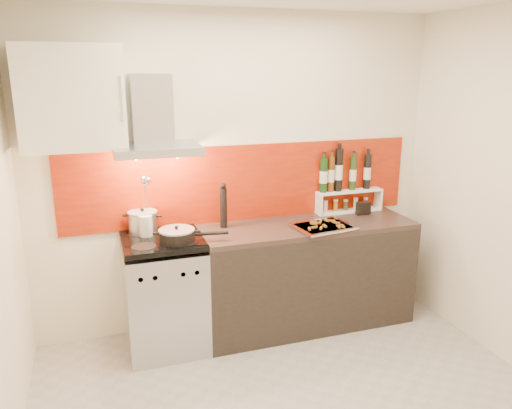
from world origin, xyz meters
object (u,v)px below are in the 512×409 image
object	(u,v)px
pepper_mill	(223,206)
baking_tray	(323,226)
counter	(306,274)
stock_pot	(143,222)
saute_pan	(178,235)
range_stove	(165,295)

from	to	relation	value
pepper_mill	baking_tray	world-z (taller)	pepper_mill
counter	stock_pot	size ratio (longest dim) A/B	7.93
stock_pot	counter	bearing A→B (deg)	-8.22
stock_pot	saute_pan	size ratio (longest dim) A/B	0.44
stock_pot	baking_tray	size ratio (longest dim) A/B	0.46
stock_pot	saute_pan	distance (m)	0.38
range_stove	stock_pot	bearing A→B (deg)	120.86
range_stove	saute_pan	size ratio (longest dim) A/B	1.78
counter	baking_tray	bearing A→B (deg)	-63.07
baking_tray	pepper_mill	bearing A→B (deg)	159.87
pepper_mill	baking_tray	distance (m)	0.82
range_stove	counter	world-z (taller)	range_stove
counter	pepper_mill	size ratio (longest dim) A/B	4.87
range_stove	saute_pan	distance (m)	0.54
stock_pot	pepper_mill	distance (m)	0.64
saute_pan	baking_tray	xyz separation A→B (m)	(1.17, -0.03, -0.04)
range_stove	counter	distance (m)	1.20
stock_pot	baking_tray	bearing A→B (deg)	-13.60
range_stove	baking_tray	bearing A→B (deg)	-6.33
counter	pepper_mill	xyz separation A→B (m)	(-0.68, 0.13, 0.63)
counter	saute_pan	distance (m)	1.22
range_stove	saute_pan	xyz separation A→B (m)	(0.10, -0.11, 0.52)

